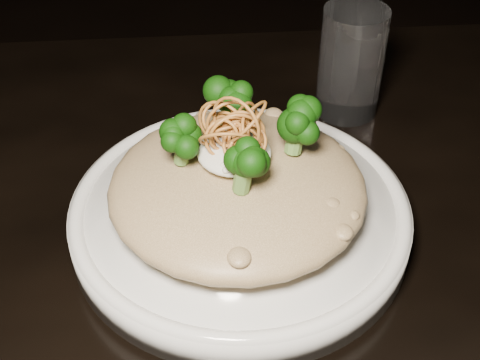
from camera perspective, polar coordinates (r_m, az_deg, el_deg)
name	(u,v)px	position (r m, az deg, el deg)	size (l,w,h in m)	color
table	(327,340)	(0.60, 7.46, -13.37)	(1.10, 0.80, 0.75)	black
plate	(240,217)	(0.55, 0.00, -3.21)	(0.28, 0.28, 0.03)	silver
risotto	(237,187)	(0.53, -0.22, -0.60)	(0.20, 0.20, 0.04)	brown
broccoli	(241,138)	(0.50, 0.11, 3.62)	(0.11, 0.11, 0.04)	black
cheese	(234,153)	(0.51, -0.49, 2.35)	(0.06, 0.06, 0.02)	white
shallots	(235,125)	(0.50, -0.42, 4.69)	(0.05, 0.05, 0.03)	brown
drinking_glass	(351,63)	(0.68, 9.46, 9.85)	(0.06, 0.06, 0.11)	white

